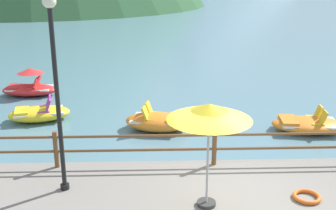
% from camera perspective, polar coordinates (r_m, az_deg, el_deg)
% --- Properties ---
extents(ground_plane, '(200.00, 200.00, 0.00)m').
position_cam_1_polar(ground_plane, '(48.29, -0.28, 11.75)').
color(ground_plane, slate).
extents(dock_railing, '(23.92, 0.12, 0.95)m').
position_cam_1_polar(dock_railing, '(10.50, 6.43, -5.29)').
color(dock_railing, brown).
rests_on(dock_railing, promenade_dock).
extents(lamp_post, '(0.28, 0.28, 4.28)m').
position_cam_1_polar(lamp_post, '(8.91, -15.22, 3.49)').
color(lamp_post, black).
rests_on(lamp_post, promenade_dock).
extents(beach_umbrella, '(1.70, 1.70, 2.24)m').
position_cam_1_polar(beach_umbrella, '(8.13, 5.71, -1.14)').
color(beach_umbrella, '#B2B2B7').
rests_on(beach_umbrella, promenade_dock).
extents(life_ring, '(0.61, 0.61, 0.09)m').
position_cam_1_polar(life_ring, '(9.64, 18.58, -11.90)').
color(life_ring, orange).
rests_on(life_ring, promenade_dock).
extents(pedal_boat_1, '(2.56, 1.62, 0.81)m').
position_cam_1_polar(pedal_boat_1, '(14.59, 18.75, -2.53)').
color(pedal_boat_1, orange).
rests_on(pedal_boat_1, ground).
extents(pedal_boat_2, '(2.36, 1.69, 0.85)m').
position_cam_1_polar(pedal_boat_2, '(15.50, -17.36, -1.10)').
color(pedal_boat_2, yellow).
rests_on(pedal_boat_2, ground).
extents(pedal_boat_3, '(2.38, 1.73, 0.89)m').
position_cam_1_polar(pedal_boat_3, '(13.92, -1.45, -2.27)').
color(pedal_boat_3, orange).
rests_on(pedal_boat_3, ground).
extents(pedal_boat_4, '(2.35, 1.19, 1.21)m').
position_cam_1_polar(pedal_boat_4, '(18.79, -18.56, 2.40)').
color(pedal_boat_4, red).
rests_on(pedal_boat_4, ground).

